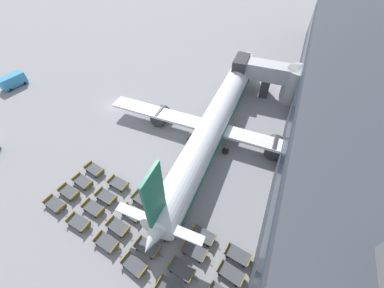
% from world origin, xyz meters
% --- Properties ---
extents(ground_plane, '(500.00, 500.00, 0.00)m').
position_xyz_m(ground_plane, '(0.00, 0.00, 0.00)').
color(ground_plane, gray).
extents(terminal_wing, '(20.00, 98.95, 11.91)m').
position_xyz_m(terminal_wing, '(39.92, -0.07, 5.08)').
color(terminal_wing, '#383D47').
rests_on(terminal_wing, ground_plane).
extents(jet_bridge, '(14.33, 5.37, 6.61)m').
position_xyz_m(jet_bridge, '(26.59, 14.50, 3.88)').
color(jet_bridge, '#B2B5BA').
rests_on(jet_bridge, ground_plane).
extents(airplane, '(35.62, 43.65, 11.94)m').
position_xyz_m(airplane, '(19.55, -0.17, 2.90)').
color(airplane, silver).
rests_on(airplane, ground_plane).
extents(service_van, '(3.10, 4.93, 2.39)m').
position_xyz_m(service_van, '(-22.82, -2.91, 1.29)').
color(service_van, teal).
rests_on(service_van, ground_plane).
extents(baggage_dolly_row_near_col_a, '(3.47, 1.83, 0.92)m').
position_xyz_m(baggage_dolly_row_near_col_a, '(5.66, -20.45, 0.47)').
color(baggage_dolly_row_near_col_a, '#424449').
rests_on(baggage_dolly_row_near_col_a, ground_plane).
extents(baggage_dolly_row_near_col_b, '(3.45, 1.73, 0.92)m').
position_xyz_m(baggage_dolly_row_near_col_b, '(10.03, -21.17, 0.47)').
color(baggage_dolly_row_near_col_b, '#424449').
rests_on(baggage_dolly_row_near_col_b, ground_plane).
extents(baggage_dolly_row_near_col_c, '(3.46, 1.80, 0.92)m').
position_xyz_m(baggage_dolly_row_near_col_c, '(14.50, -21.77, 0.47)').
color(baggage_dolly_row_near_col_c, '#424449').
rests_on(baggage_dolly_row_near_col_c, ground_plane).
extents(baggage_dolly_row_near_col_d, '(3.48, 1.93, 0.92)m').
position_xyz_m(baggage_dolly_row_near_col_d, '(18.63, -22.56, 0.47)').
color(baggage_dolly_row_near_col_d, '#424449').
rests_on(baggage_dolly_row_near_col_d, ground_plane).
extents(baggage_dolly_row_mid_a_col_a, '(3.47, 1.84, 0.92)m').
position_xyz_m(baggage_dolly_row_mid_a_col_a, '(5.98, -18.40, 0.47)').
color(baggage_dolly_row_mid_a_col_a, '#424449').
rests_on(baggage_dolly_row_mid_a_col_a, ground_plane).
extents(baggage_dolly_row_mid_a_col_b, '(3.46, 1.78, 0.92)m').
position_xyz_m(baggage_dolly_row_mid_a_col_b, '(10.40, -18.99, 0.47)').
color(baggage_dolly_row_mid_a_col_b, '#424449').
rests_on(baggage_dolly_row_mid_a_col_b, ground_plane).
extents(baggage_dolly_row_mid_a_col_c, '(3.47, 1.85, 0.92)m').
position_xyz_m(baggage_dolly_row_mid_a_col_c, '(14.64, -19.78, 0.47)').
color(baggage_dolly_row_mid_a_col_c, '#424449').
rests_on(baggage_dolly_row_mid_a_col_c, ground_plane).
extents(baggage_dolly_row_mid_a_col_d, '(3.45, 1.75, 0.92)m').
position_xyz_m(baggage_dolly_row_mid_a_col_d, '(18.95, -20.47, 0.47)').
color(baggage_dolly_row_mid_a_col_d, '#424449').
rests_on(baggage_dolly_row_mid_a_col_d, ground_plane).
extents(baggage_dolly_row_mid_a_col_e, '(3.47, 1.86, 0.92)m').
position_xyz_m(baggage_dolly_row_mid_a_col_e, '(23.35, -21.01, 0.47)').
color(baggage_dolly_row_mid_a_col_e, '#424449').
rests_on(baggage_dolly_row_mid_a_col_e, ground_plane).
extents(baggage_dolly_row_mid_b_col_a, '(3.47, 1.90, 0.92)m').
position_xyz_m(baggage_dolly_row_mid_b_col_a, '(6.52, -16.41, 0.47)').
color(baggage_dolly_row_mid_b_col_a, '#424449').
rests_on(baggage_dolly_row_mid_b_col_a, ground_plane).
extents(baggage_dolly_row_mid_b_col_b, '(3.46, 1.81, 0.92)m').
position_xyz_m(baggage_dolly_row_mid_b_col_b, '(10.85, -17.05, 0.47)').
color(baggage_dolly_row_mid_b_col_b, '#424449').
rests_on(baggage_dolly_row_mid_b_col_b, ground_plane).
extents(baggage_dolly_row_mid_b_col_c, '(3.47, 1.85, 0.92)m').
position_xyz_m(baggage_dolly_row_mid_b_col_c, '(15.16, -17.66, 0.47)').
color(baggage_dolly_row_mid_b_col_c, '#424449').
rests_on(baggage_dolly_row_mid_b_col_c, ground_plane).
extents(baggage_dolly_row_mid_b_col_d, '(3.46, 1.79, 0.92)m').
position_xyz_m(baggage_dolly_row_mid_b_col_d, '(19.43, -18.23, 0.47)').
color(baggage_dolly_row_mid_b_col_d, '#424449').
rests_on(baggage_dolly_row_mid_b_col_d, ground_plane).
extents(baggage_dolly_row_mid_b_col_e, '(3.45, 1.73, 0.92)m').
position_xyz_m(baggage_dolly_row_mid_b_col_e, '(23.84, -18.80, 0.47)').
color(baggage_dolly_row_mid_b_col_e, '#424449').
rests_on(baggage_dolly_row_mid_b_col_e, ground_plane).
extents(baggage_dolly_row_mid_b_col_f, '(3.47, 1.89, 0.92)m').
position_xyz_m(baggage_dolly_row_mid_b_col_f, '(28.09, -19.34, 0.47)').
color(baggage_dolly_row_mid_b_col_f, '#424449').
rests_on(baggage_dolly_row_mid_b_col_f, ground_plane).
extents(baggage_dolly_row_far_col_a, '(3.47, 1.90, 0.92)m').
position_xyz_m(baggage_dolly_row_far_col_a, '(6.63, -14.14, 0.47)').
color(baggage_dolly_row_far_col_a, '#424449').
rests_on(baggage_dolly_row_far_col_a, ground_plane).
extents(baggage_dolly_row_far_col_b, '(3.46, 1.80, 0.92)m').
position_xyz_m(baggage_dolly_row_far_col_b, '(11.11, -14.77, 0.47)').
color(baggage_dolly_row_far_col_b, '#424449').
rests_on(baggage_dolly_row_far_col_b, ground_plane).
extents(baggage_dolly_row_far_col_c, '(3.47, 1.86, 0.92)m').
position_xyz_m(baggage_dolly_row_far_col_c, '(15.34, -15.56, 0.47)').
color(baggage_dolly_row_far_col_c, '#424449').
rests_on(baggage_dolly_row_far_col_c, ground_plane).
extents(baggage_dolly_row_far_col_d, '(3.45, 1.74, 0.92)m').
position_xyz_m(baggage_dolly_row_far_col_d, '(19.65, -16.20, 0.47)').
color(baggage_dolly_row_far_col_d, '#424449').
rests_on(baggage_dolly_row_far_col_d, ground_plane).
extents(baggage_dolly_row_far_col_e, '(3.46, 1.79, 0.92)m').
position_xyz_m(baggage_dolly_row_far_col_e, '(24.11, -16.84, 0.47)').
color(baggage_dolly_row_far_col_e, '#424449').
rests_on(baggage_dolly_row_far_col_e, ground_plane).
extents(baggage_dolly_row_far_col_f, '(3.47, 1.83, 0.92)m').
position_xyz_m(baggage_dolly_row_far_col_f, '(28.25, -17.33, 0.47)').
color(baggage_dolly_row_far_col_f, '#424449').
rests_on(baggage_dolly_row_far_col_f, ground_plane).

